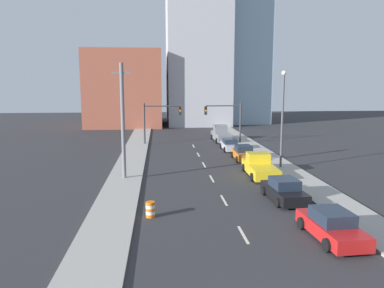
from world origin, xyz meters
The scene contains 22 objects.
sidewalk_left centered at (-7.33, 46.77, 0.07)m, with size 2.88×93.53×0.15m.
sidewalk_right centered at (7.33, 46.77, 0.07)m, with size 2.88×93.53×0.15m.
lane_stripe_at_9m centered at (0.00, 9.38, 0.00)m, with size 0.16×2.40×0.01m, color beige.
lane_stripe_at_15m centered at (0.00, 15.39, 0.00)m, with size 0.16×2.40×0.01m, color beige.
lane_stripe_at_21m centered at (0.00, 21.41, 0.00)m, with size 0.16×2.40×0.01m, color beige.
lane_stripe_at_27m centered at (0.00, 27.01, 0.00)m, with size 0.16×2.40×0.01m, color beige.
lane_stripe_at_33m centered at (0.00, 32.52, 0.00)m, with size 0.16×2.40×0.01m, color beige.
lane_stripe_at_39m centered at (0.00, 38.61, 0.00)m, with size 0.16×2.40×0.01m, color beige.
building_brick_left centered at (-10.91, 65.38, 7.11)m, with size 14.00×16.00×14.21m.
building_office_center centered at (3.32, 69.38, 15.31)m, with size 12.00×20.00×30.62m.
building_glass_right centered at (11.35, 73.38, 15.01)m, with size 13.00×20.00×30.02m.
traffic_signal_left centered at (-4.80, 40.28, 3.65)m, with size 5.02×0.35×5.51m.
traffic_signal_right centered at (4.96, 40.28, 3.65)m, with size 5.02×0.35×5.51m.
utility_pole_left_mid centered at (-7.37, 21.87, 4.95)m, with size 1.60×0.32×9.64m.
traffic_barrel centered at (-4.98, 12.52, 0.47)m, with size 0.56×0.56×0.95m.
street_lamp centered at (7.06, 24.73, 5.26)m, with size 0.44×0.44×9.17m.
sedan_red centered at (4.42, 8.48, 0.70)m, with size 2.36×4.73×1.53m.
sedan_black centered at (4.13, 15.04, 0.70)m, with size 2.36×4.59×1.54m.
pickup_truck_yellow centered at (4.36, 22.28, 0.77)m, with size 2.54×5.85×1.88m.
sedan_orange centered at (4.47, 29.19, 0.70)m, with size 2.15×4.38×1.54m.
sedan_silver centered at (4.16, 35.21, 0.64)m, with size 2.02×4.52×1.41m.
pickup_truck_gray centered at (4.32, 42.72, 0.90)m, with size 2.42×6.23×2.21m.
Camera 1 is at (-4.36, -9.21, 7.90)m, focal length 35.00 mm.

